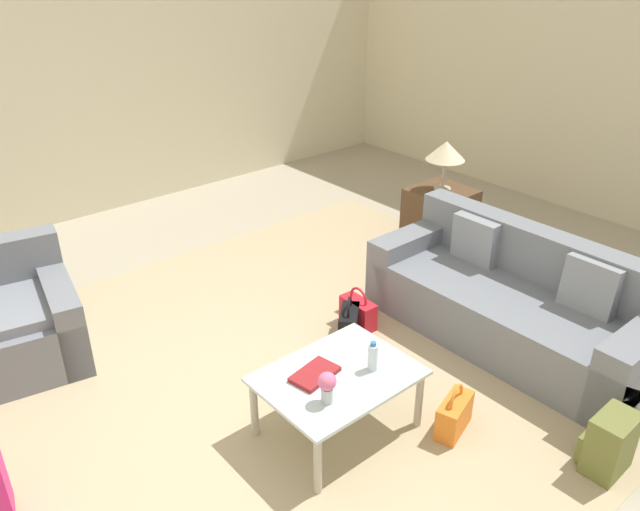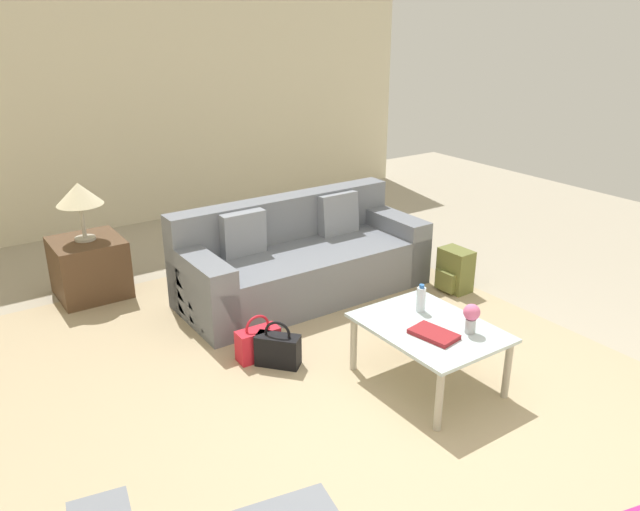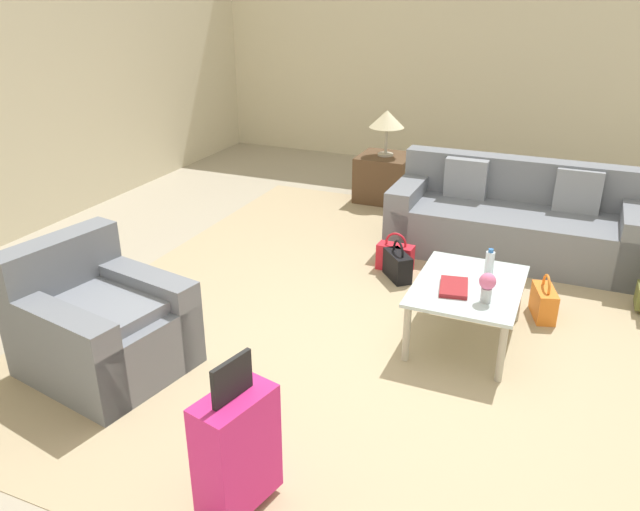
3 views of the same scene
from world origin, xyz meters
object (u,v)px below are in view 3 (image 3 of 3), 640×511
(handbag_red, at_px, (395,257))
(side_table, at_px, (384,178))
(couch, at_px, (514,222))
(water_bottle, at_px, (489,263))
(table_lamp, at_px, (387,120))
(handbag_orange, at_px, (544,302))
(coffee_table_book, at_px, (454,287))
(flower_vase, at_px, (487,285))
(armchair, at_px, (97,327))
(coffee_table, at_px, (468,291))
(suitcase_magenta, at_px, (237,448))
(handbag_black, at_px, (398,265))

(handbag_red, bearing_deg, side_table, 20.64)
(couch, height_order, water_bottle, couch)
(table_lamp, distance_m, handbag_orange, 3.10)
(water_bottle, xyz_separation_m, coffee_table_book, (-0.32, 0.18, -0.08))
(water_bottle, relative_size, handbag_red, 0.57)
(flower_vase, bearing_deg, armchair, 114.72)
(armchair, relative_size, coffee_table, 1.14)
(water_bottle, bearing_deg, suitcase_magenta, 160.02)
(water_bottle, bearing_deg, handbag_red, 50.35)
(handbag_orange, bearing_deg, couch, 17.78)
(couch, distance_m, armchair, 3.83)
(flower_vase, distance_m, handbag_black, 1.40)
(side_table, bearing_deg, water_bottle, -148.39)
(water_bottle, height_order, suitcase_magenta, suitcase_magenta)
(flower_vase, distance_m, side_table, 3.45)
(handbag_red, bearing_deg, flower_vase, -140.80)
(table_lamp, distance_m, suitcase_magenta, 4.90)
(armchair, xyz_separation_m, handbag_black, (2.07, -1.44, -0.17))
(side_table, height_order, handbag_red, side_table)
(flower_vase, height_order, side_table, flower_vase)
(couch, bearing_deg, coffee_table, 176.81)
(armchair, distance_m, handbag_black, 2.52)
(side_table, bearing_deg, table_lamp, 0.00)
(handbag_black, relative_size, handbag_red, 1.00)
(coffee_table, bearing_deg, table_lamp, 28.18)
(flower_vase, distance_m, table_lamp, 3.46)
(coffee_table_book, height_order, handbag_orange, coffee_table_book)
(armchair, distance_m, suitcase_magenta, 1.63)
(couch, distance_m, coffee_table_book, 1.93)
(side_table, bearing_deg, coffee_table_book, -154.07)
(coffee_table_book, distance_m, suitcase_magenta, 1.98)
(side_table, relative_size, handbag_black, 1.66)
(couch, relative_size, water_bottle, 11.00)
(flower_vase, relative_size, side_table, 0.35)
(flower_vase, bearing_deg, water_bottle, 6.79)
(coffee_table_book, bearing_deg, water_bottle, -39.56)
(table_lamp, relative_size, handbag_orange, 1.44)
(side_table, height_order, handbag_black, side_table)
(water_bottle, bearing_deg, armchair, 123.25)
(coffee_table, bearing_deg, armchair, 120.70)
(table_lamp, xyz_separation_m, handbag_orange, (-2.23, -1.99, -0.81))
(table_lamp, distance_m, handbag_red, 2.14)
(water_bottle, distance_m, handbag_red, 1.24)
(couch, xyz_separation_m, table_lamp, (1.01, 1.60, 0.64))
(table_lamp, xyz_separation_m, handbag_red, (-1.85, -0.70, -0.81))
(suitcase_magenta, bearing_deg, handbag_orange, -24.92)
(couch, xyz_separation_m, armchair, (-3.08, 2.27, -0.00))
(coffee_table, bearing_deg, handbag_orange, -40.95)
(coffee_table_book, height_order, suitcase_magenta, suitcase_magenta)
(table_lamp, bearing_deg, handbag_black, -159.14)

